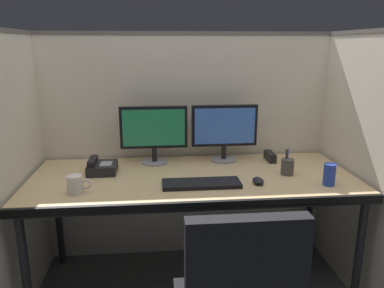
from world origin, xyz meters
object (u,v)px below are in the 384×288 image
object	(u,v)px
soda_can	(329,175)
computer_mouse	(258,181)
desk_phone	(101,167)
desk	(193,184)
monitor_left	(154,131)
keyboard_main	(201,184)
red_stapler	(270,156)
pen_cup	(287,167)
coffee_mug	(75,185)
monitor_right	(224,129)

from	to	relation	value
soda_can	computer_mouse	bearing A→B (deg)	171.46
soda_can	desk_phone	size ratio (longest dim) A/B	0.64
desk	desk_phone	xyz separation A→B (m)	(-0.55, 0.12, 0.08)
desk	monitor_left	distance (m)	0.44
monitor_left	keyboard_main	bearing A→B (deg)	-59.32
soda_can	red_stapler	xyz separation A→B (m)	(-0.19, 0.48, -0.03)
keyboard_main	red_stapler	world-z (taller)	red_stapler
computer_mouse	pen_cup	distance (m)	0.25
pen_cup	coffee_mug	size ratio (longest dim) A/B	1.24
computer_mouse	red_stapler	world-z (taller)	red_stapler
keyboard_main	desk_phone	bearing A→B (deg)	154.58
desk_phone	coffee_mug	xyz separation A→B (m)	(-0.09, -0.32, 0.01)
desk	soda_can	world-z (taller)	soda_can
monitor_left	monitor_right	bearing A→B (deg)	1.16
monitor_left	computer_mouse	xyz separation A→B (m)	(0.57, -0.43, -0.20)
desk	soda_can	bearing A→B (deg)	-16.31
computer_mouse	desk_phone	world-z (taller)	desk_phone
coffee_mug	computer_mouse	bearing A→B (deg)	2.51
desk	keyboard_main	size ratio (longest dim) A/B	4.42
monitor_right	keyboard_main	bearing A→B (deg)	-114.82
soda_can	red_stapler	world-z (taller)	soda_can
monitor_left	desk_phone	distance (m)	0.40
desk	coffee_mug	bearing A→B (deg)	-162.54
computer_mouse	desk_phone	size ratio (longest dim) A/B	0.51
keyboard_main	desk_phone	distance (m)	0.64
desk	red_stapler	size ratio (longest dim) A/B	12.67
soda_can	pen_cup	world-z (taller)	pen_cup
pen_cup	monitor_right	bearing A→B (deg)	136.57
desk_phone	red_stapler	xyz separation A→B (m)	(1.09, 0.14, -0.01)
coffee_mug	desk_phone	bearing A→B (deg)	74.48
computer_mouse	coffee_mug	world-z (taller)	coffee_mug
coffee_mug	monitor_right	bearing A→B (deg)	29.24
keyboard_main	red_stapler	distance (m)	0.66
keyboard_main	computer_mouse	bearing A→B (deg)	-0.58
monitor_left	red_stapler	xyz separation A→B (m)	(0.77, -0.02, -0.19)
monitor_left	pen_cup	bearing A→B (deg)	-20.89
pen_cup	desk	bearing A→B (deg)	177.73
pen_cup	keyboard_main	bearing A→B (deg)	-166.12
desk_phone	desk	bearing A→B (deg)	-12.47
red_stapler	computer_mouse	bearing A→B (deg)	-114.95
keyboard_main	coffee_mug	distance (m)	0.67
monitor_left	pen_cup	xyz separation A→B (m)	(0.79, -0.30, -0.17)
desk	desk_phone	distance (m)	0.56
computer_mouse	red_stapler	bearing A→B (deg)	65.05
red_stapler	keyboard_main	bearing A→B (deg)	-140.99
keyboard_main	pen_cup	world-z (taller)	pen_cup
keyboard_main	coffee_mug	world-z (taller)	coffee_mug
monitor_left	coffee_mug	xyz separation A→B (m)	(-0.41, -0.48, -0.17)
desk	coffee_mug	distance (m)	0.67
monitor_left	keyboard_main	world-z (taller)	monitor_left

